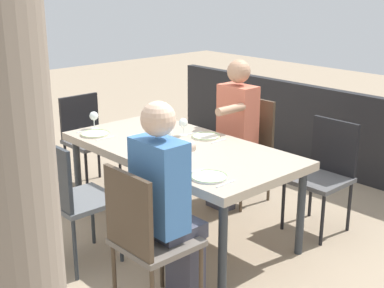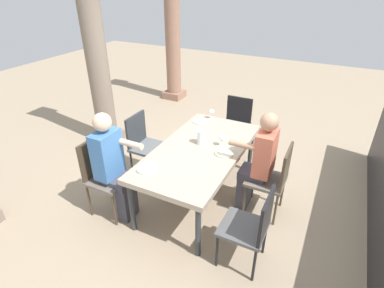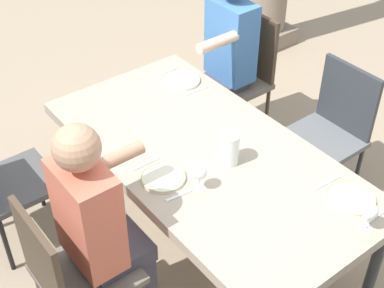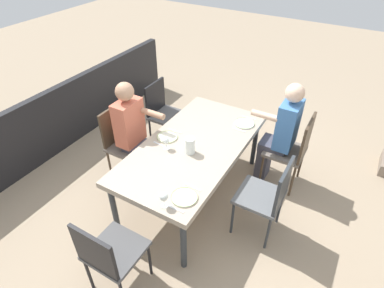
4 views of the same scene
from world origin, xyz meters
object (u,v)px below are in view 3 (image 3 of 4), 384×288
at_px(diner_man_white, 224,59).
at_px(wine_glass_2, 370,212).
at_px(plate_1, 163,177).
at_px(wine_glass_1, 199,173).
at_px(diner_woman_green, 102,227).
at_px(chair_mid_north, 331,127).
at_px(chair_mid_south, 70,272).
at_px(chair_west_north, 241,71).
at_px(plate_2, 351,198).
at_px(chair_west_south, 0,179).
at_px(plate_0, 181,80).
at_px(water_pitcher, 229,150).
at_px(dining_table, 207,160).

relative_size(diner_man_white, wine_glass_2, 8.73).
distance_m(plate_1, wine_glass_1, 0.22).
xyz_separation_m(diner_woman_green, wine_glass_2, (0.77, 0.94, 0.14)).
bearing_deg(chair_mid_north, wine_glass_1, -85.47).
bearing_deg(wine_glass_2, diner_woman_green, -129.35).
height_order(diner_woman_green, diner_man_white, diner_man_white).
bearing_deg(wine_glass_1, chair_mid_south, -97.22).
bearing_deg(chair_mid_south, wine_glass_1, 82.78).
relative_size(chair_mid_north, wine_glass_1, 6.35).
bearing_deg(chair_mid_south, chair_west_north, 114.76).
relative_size(wine_glass_1, wine_glass_2, 0.96).
xyz_separation_m(diner_woman_green, plate_1, (-0.08, 0.41, 0.04)).
xyz_separation_m(chair_west_north, wine_glass_2, (1.62, -0.70, 0.29)).
bearing_deg(plate_2, wine_glass_2, -30.84).
distance_m(chair_west_south, plate_0, 1.26).
distance_m(chair_west_south, wine_glass_2, 2.01).
bearing_deg(plate_2, diner_man_white, 163.85).
bearing_deg(chair_west_south, wine_glass_1, 36.91).
height_order(plate_1, plate_2, same).
xyz_separation_m(chair_mid_south, wine_glass_2, (0.77, 1.14, 0.31)).
relative_size(chair_west_north, plate_1, 4.21).
bearing_deg(diner_man_white, water_pitcher, -39.16).
distance_m(diner_woman_green, plate_0, 1.29).
distance_m(chair_west_south, plate_2, 1.92).
distance_m(chair_west_north, water_pitcher, 1.26).
height_order(dining_table, wine_glass_1, wine_glass_1).
bearing_deg(chair_west_north, chair_mid_south, -65.24).
relative_size(dining_table, chair_west_north, 1.99).
xyz_separation_m(chair_west_north, chair_west_south, (0.00, -1.83, -0.04)).
height_order(chair_west_south, wine_glass_1, chair_west_south).
height_order(diner_woman_green, plate_2, diner_woman_green).
xyz_separation_m(plate_1, water_pitcher, (0.10, 0.35, 0.07)).
distance_m(diner_man_white, plate_1, 1.30).
relative_size(chair_mid_north, plate_0, 3.84).
xyz_separation_m(dining_table, chair_mid_south, (0.11, -0.92, -0.14)).
height_order(chair_mid_south, wine_glass_2, chair_mid_south).
xyz_separation_m(chair_mid_south, wine_glass_1, (0.09, 0.70, 0.30)).
height_order(plate_2, water_pitcher, water_pitcher).
height_order(chair_mid_north, plate_1, chair_mid_north).
bearing_deg(chair_west_south, water_pitcher, 47.70).
xyz_separation_m(chair_mid_north, chair_mid_south, (-0.00, -1.83, -0.01)).
height_order(plate_0, wine_glass_2, wine_glass_2).
relative_size(dining_table, chair_mid_north, 2.05).
bearing_deg(diner_woman_green, diner_man_white, 119.93).
relative_size(wine_glass_1, water_pitcher, 0.83).
xyz_separation_m(chair_mid_north, plate_2, (0.60, -0.59, 0.20)).
xyz_separation_m(chair_west_north, diner_woman_green, (0.84, -1.64, 0.15)).
bearing_deg(diner_woman_green, chair_west_north, 117.27).
distance_m(chair_mid_north, wine_glass_2, 1.08).
bearing_deg(diner_woman_green, wine_glass_2, 50.65).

